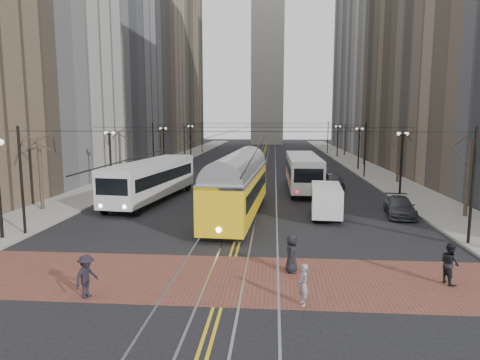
% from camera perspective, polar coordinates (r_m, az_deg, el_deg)
% --- Properties ---
extents(ground, '(260.00, 260.00, 0.00)m').
position_cam_1_polar(ground, '(23.18, -0.74, -9.42)').
color(ground, black).
rests_on(ground, ground).
extents(sidewalk_left, '(5.00, 140.00, 0.15)m').
position_cam_1_polar(sidewalk_left, '(69.49, -9.68, 2.27)').
color(sidewalk_left, gray).
rests_on(sidewalk_left, ground).
extents(sidewalk_right, '(5.00, 140.00, 0.15)m').
position_cam_1_polar(sidewalk_right, '(68.60, 15.42, 2.02)').
color(sidewalk_right, gray).
rests_on(sidewalk_right, ground).
extents(crosswalk_band, '(25.00, 6.00, 0.01)m').
position_cam_1_polar(crosswalk_band, '(19.42, -1.86, -12.94)').
color(crosswalk_band, brown).
rests_on(crosswalk_band, ground).
extents(streetcar_rails, '(4.80, 130.00, 0.02)m').
position_cam_1_polar(streetcar_rails, '(67.41, 2.79, 2.14)').
color(streetcar_rails, gray).
rests_on(streetcar_rails, ground).
extents(centre_lines, '(0.42, 130.00, 0.01)m').
position_cam_1_polar(centre_lines, '(67.41, 2.79, 2.14)').
color(centre_lines, gold).
rests_on(centre_lines, ground).
extents(building_left_mid, '(16.00, 20.00, 34.00)m').
position_cam_1_polar(building_left_mid, '(74.06, -18.00, 15.48)').
color(building_left_mid, slate).
rests_on(building_left_mid, ground).
extents(building_left_midfar, '(20.00, 20.00, 52.00)m').
position_cam_1_polar(building_left_midfar, '(94.77, -14.55, 19.42)').
color(building_left_midfar, gray).
rests_on(building_left_midfar, ground).
extents(building_left_far, '(16.00, 20.00, 40.00)m').
position_cam_1_polar(building_left_far, '(112.23, -10.01, 14.63)').
color(building_left_far, brown).
rests_on(building_left_far, ground).
extents(building_right_mid, '(16.00, 20.00, 34.00)m').
position_cam_1_polar(building_right_mid, '(72.64, 24.26, 15.33)').
color(building_right_mid, brown).
rests_on(building_right_mid, ground).
extents(building_right_midfar, '(20.00, 20.00, 52.00)m').
position_cam_1_polar(building_right_midfar, '(93.57, 21.49, 19.28)').
color(building_right_midfar, '#A8A69E').
rests_on(building_right_midfar, ground).
extents(building_right_far, '(16.00, 20.00, 40.00)m').
position_cam_1_polar(building_right_far, '(111.29, 17.25, 14.45)').
color(building_right_far, slate).
rests_on(building_right_far, ground).
extents(clock_tower, '(12.00, 12.00, 66.00)m').
position_cam_1_polar(clock_tower, '(127.37, 3.77, 21.22)').
color(clock_tower, '#B2AFA5').
rests_on(clock_tower, ground).
extents(lamp_posts, '(27.60, 57.20, 5.60)m').
position_cam_1_polar(lamp_posts, '(50.98, 2.24, 3.38)').
color(lamp_posts, black).
rests_on(lamp_posts, ground).
extents(street_trees, '(31.68, 53.28, 5.60)m').
position_cam_1_polar(street_trees, '(57.45, 2.51, 3.91)').
color(street_trees, '#382D23').
rests_on(street_trees, ground).
extents(trolley_wires, '(25.96, 120.00, 6.60)m').
position_cam_1_polar(trolley_wires, '(56.97, 2.50, 4.86)').
color(trolley_wires, black).
rests_on(trolley_wires, ground).
extents(transit_bus, '(4.62, 14.03, 3.44)m').
position_cam_1_polar(transit_bus, '(37.33, -11.67, -0.17)').
color(transit_bus, silver).
rests_on(transit_bus, ground).
extents(streetcar, '(3.73, 15.29, 3.57)m').
position_cam_1_polar(streetcar, '(31.01, -0.23, -1.55)').
color(streetcar, yellow).
rests_on(streetcar, ground).
extents(rear_bus, '(2.94, 13.19, 3.44)m').
position_cam_1_polar(rear_bus, '(42.86, 8.38, 0.95)').
color(rear_bus, silver).
rests_on(rear_bus, ground).
extents(cargo_van, '(2.40, 5.36, 2.31)m').
position_cam_1_polar(cargo_van, '(31.10, 11.41, -2.86)').
color(cargo_van, silver).
rests_on(cargo_van, ground).
extents(sedan_grey, '(1.81, 4.41, 1.49)m').
position_cam_1_polar(sedan_grey, '(44.99, 12.39, -0.06)').
color(sedan_grey, '#3D4044').
rests_on(sedan_grey, ground).
extents(sedan_silver, '(2.22, 4.85, 1.54)m').
position_cam_1_polar(sedan_silver, '(57.10, 10.18, 1.72)').
color(sedan_silver, '#ADAEB5').
rests_on(sedan_silver, ground).
extents(sedan_parked, '(2.55, 4.95, 1.37)m').
position_cam_1_polar(sedan_parked, '(33.20, 20.53, -3.35)').
color(sedan_parked, '#38393E').
rests_on(sedan_parked, ground).
extents(pedestrian_a, '(0.63, 0.90, 1.76)m').
position_cam_1_polar(pedestrian_a, '(19.96, 6.90, -9.71)').
color(pedestrian_a, black).
rests_on(pedestrian_a, crosswalk_band).
extents(pedestrian_b, '(0.51, 0.65, 1.59)m').
position_cam_1_polar(pedestrian_b, '(16.73, 8.43, -13.63)').
color(pedestrian_b, gray).
rests_on(pedestrian_b, crosswalk_band).
extents(pedestrian_c, '(0.89, 1.02, 1.79)m').
position_cam_1_polar(pedestrian_c, '(20.56, 26.19, -9.94)').
color(pedestrian_c, black).
rests_on(pedestrian_c, crosswalk_band).
extents(pedestrian_d, '(0.96, 1.26, 1.73)m').
position_cam_1_polar(pedestrian_d, '(18.19, -19.80, -11.99)').
color(pedestrian_d, black).
rests_on(pedestrian_d, crosswalk_band).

